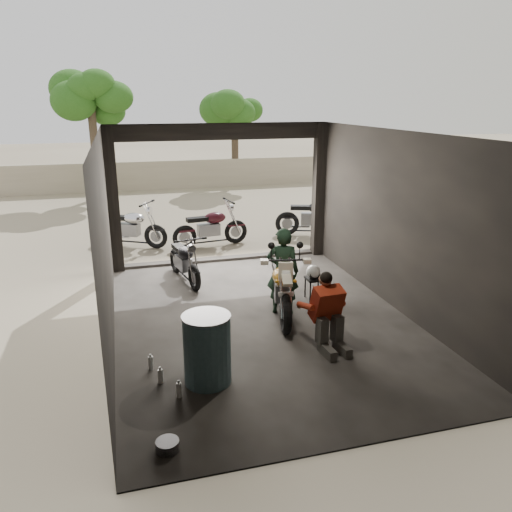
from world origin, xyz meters
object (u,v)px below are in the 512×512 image
oil_drum (207,350)px  sign_post (328,173)px  main_bike (281,283)px  rider (283,271)px  left_bike (184,258)px  helmet (313,272)px  outside_bike_c (314,214)px  outside_bike_b (210,224)px  stool (315,281)px  outside_bike_a (130,224)px  mechanic (330,315)px

oil_drum → sign_post: (4.63, 6.85, 1.26)m
main_bike → rider: 0.20m
main_bike → left_bike: main_bike is taller
helmet → outside_bike_c: bearing=73.6°
oil_drum → outside_bike_b: bearing=79.1°
rider → stool: bearing=-129.3°
outside_bike_a → outside_bike_b: 2.08m
helmet → main_bike: bearing=-142.0°
main_bike → outside_bike_b: size_ratio=1.06×
oil_drum → helmet: bearing=43.8°
left_bike → rider: size_ratio=0.97×
outside_bike_c → oil_drum: 8.03m
rider → sign_post: 5.80m
outside_bike_b → stool: (1.24, -4.15, -0.22)m
left_bike → stool: bearing=-48.0°
outside_bike_a → outside_bike_b: bearing=-74.7°
stool → oil_drum: 3.44m
helmet → stool: bearing=24.8°
mechanic → stool: 2.02m
stool → left_bike: bearing=143.2°
main_bike → outside_bike_c: bearing=74.3°
mechanic → oil_drum: size_ratio=1.19×
outside_bike_b → left_bike: bearing=149.6°
left_bike → sign_post: (4.40, 2.79, 1.23)m
mechanic → sign_post: sign_post is taller
outside_bike_b → helmet: 4.34m
left_bike → helmet: (2.22, -1.71, 0.06)m
outside_bike_a → sign_post: sign_post is taller
mechanic → left_bike: bearing=111.0°
main_bike → sign_post: (2.99, 5.01, 1.13)m
outside_bike_c → rider: bearing=171.9°
outside_bike_a → stool: size_ratio=3.93×
rider → mechanic: bearing=122.1°
outside_bike_a → oil_drum: (0.77, -7.04, -0.11)m
main_bike → oil_drum: 2.47m
outside_bike_b → rider: 4.61m
rider → mechanic: 1.54m
oil_drum → sign_post: 8.36m
left_bike → outside_bike_c: outside_bike_c is taller
outside_bike_a → helmet: 5.69m
outside_bike_a → oil_drum: 7.09m
helmet → oil_drum: size_ratio=0.29×
outside_bike_a → stool: bearing=-115.2°
helmet → sign_post: 5.13m
outside_bike_b → stool: bearing=-171.3°
helmet → left_bike: bearing=148.0°
outside_bike_b → outside_bike_a: bearing=67.5°
main_bike → stool: size_ratio=4.16×
stool → rider: bearing=-151.6°
outside_bike_c → mechanic: outside_bike_c is taller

